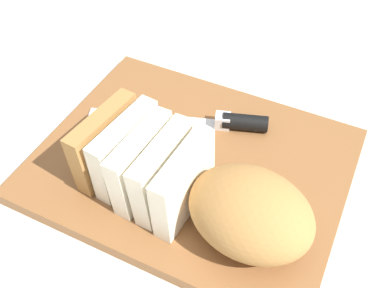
% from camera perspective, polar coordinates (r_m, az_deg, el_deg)
% --- Properties ---
extents(ground_plane, '(3.00, 3.00, 0.00)m').
position_cam_1_polar(ground_plane, '(0.58, -0.00, -3.25)').
color(ground_plane, silver).
extents(cutting_board, '(0.39, 0.31, 0.02)m').
position_cam_1_polar(cutting_board, '(0.57, -0.00, -2.66)').
color(cutting_board, brown).
rests_on(cutting_board, ground_plane).
extents(bread_loaf, '(0.28, 0.14, 0.09)m').
position_cam_1_polar(bread_loaf, '(0.49, 1.15, -5.76)').
color(bread_loaf, '#A8753D').
rests_on(bread_loaf, cutting_board).
extents(bread_knife, '(0.24, 0.09, 0.02)m').
position_cam_1_polar(bread_knife, '(0.60, 3.92, 2.90)').
color(bread_knife, silver).
rests_on(bread_knife, cutting_board).
extents(crumb_near_knife, '(0.00, 0.00, 0.00)m').
position_cam_1_polar(crumb_near_knife, '(0.54, 7.18, -5.81)').
color(crumb_near_knife, '#A8753D').
rests_on(crumb_near_knife, cutting_board).
extents(crumb_near_loaf, '(0.01, 0.01, 0.01)m').
position_cam_1_polar(crumb_near_loaf, '(0.54, 4.54, -4.78)').
color(crumb_near_loaf, '#A8753D').
rests_on(crumb_near_loaf, cutting_board).
extents(crumb_stray_left, '(0.01, 0.01, 0.01)m').
position_cam_1_polar(crumb_stray_left, '(0.52, 0.12, -7.45)').
color(crumb_stray_left, '#A8753D').
rests_on(crumb_stray_left, cutting_board).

